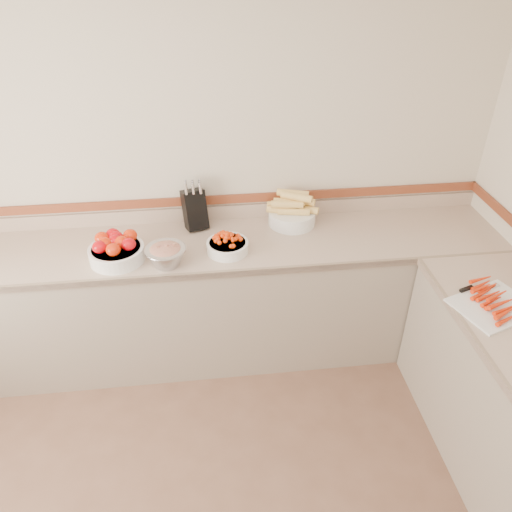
{
  "coord_description": "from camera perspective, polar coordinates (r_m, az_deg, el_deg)",
  "views": [
    {
      "loc": [
        0.07,
        -1.04,
        2.61
      ],
      "look_at": [
        0.35,
        1.35,
        1.0
      ],
      "focal_mm": 35.0,
      "sensor_mm": 36.0,
      "label": 1
    }
  ],
  "objects": [
    {
      "name": "back_wall",
      "position": [
        3.31,
        -7.49,
        10.2
      ],
      "size": [
        4.0,
        0.0,
        4.0
      ],
      "primitive_type": "plane",
      "rotation": [
        1.57,
        0.0,
        0.0
      ],
      "color": "beige",
      "rests_on": "ground_plane"
    },
    {
      "name": "cherry_tomato_bowl",
      "position": [
        3.09,
        -3.29,
        1.3
      ],
      "size": [
        0.26,
        0.26,
        0.14
      ],
      "color": "white",
      "rests_on": "counter_back"
    },
    {
      "name": "rhubarb_bowl",
      "position": [
        3.0,
        -10.27,
        0.17
      ],
      "size": [
        0.25,
        0.25,
        0.14
      ],
      "color": "#B2B2BA",
      "rests_on": "counter_back"
    },
    {
      "name": "knife_block",
      "position": [
        3.33,
        -7.03,
        5.41
      ],
      "size": [
        0.19,
        0.21,
        0.34
      ],
      "color": "black",
      "rests_on": "counter_back"
    },
    {
      "name": "cutting_board",
      "position": [
        2.96,
        25.45,
        -4.82
      ],
      "size": [
        0.49,
        0.44,
        0.06
      ],
      "color": "white",
      "rests_on": "counter_right"
    },
    {
      "name": "counter_back",
      "position": [
        3.46,
        -6.42,
        -4.9
      ],
      "size": [
        4.0,
        0.65,
        1.08
      ],
      "color": "tan",
      "rests_on": "ground_plane"
    },
    {
      "name": "corn_bowl",
      "position": [
        3.38,
        4.14,
        4.98
      ],
      "size": [
        0.35,
        0.32,
        0.23
      ],
      "color": "white",
      "rests_on": "counter_back"
    },
    {
      "name": "tomato_bowl",
      "position": [
        3.12,
        -15.7,
        0.78
      ],
      "size": [
        0.33,
        0.33,
        0.16
      ],
      "color": "white",
      "rests_on": "counter_back"
    }
  ]
}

